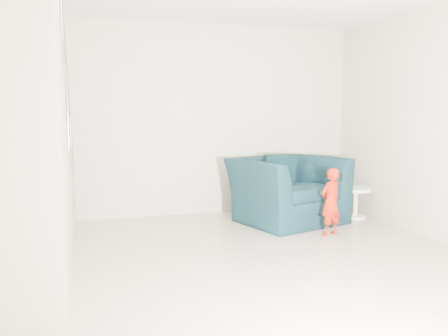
# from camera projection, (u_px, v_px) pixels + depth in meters

# --- Properties ---
(floor) EXTENTS (5.50, 5.50, 0.00)m
(floor) POSITION_uv_depth(u_px,v_px,m) (245.00, 279.00, 4.22)
(floor) COLOR gray
(floor) RESTS_ON ground
(back_wall) EXTENTS (5.00, 0.00, 5.00)m
(back_wall) POSITION_uv_depth(u_px,v_px,m) (183.00, 120.00, 6.68)
(back_wall) COLOR #BEB69A
(back_wall) RESTS_ON floor
(armchair) EXTENTS (1.61, 1.50, 0.86)m
(armchair) POSITION_uv_depth(u_px,v_px,m) (288.00, 190.00, 6.35)
(armchair) COLOR black
(armchair) RESTS_ON floor
(toddler) EXTENTS (0.34, 0.28, 0.81)m
(toddler) POSITION_uv_depth(u_px,v_px,m) (331.00, 202.00, 5.66)
(toddler) COLOR #9F1705
(toddler) RESTS_ON floor
(side_table) EXTENTS (0.42, 0.42, 0.42)m
(side_table) POSITION_uv_depth(u_px,v_px,m) (356.00, 198.00, 6.59)
(side_table) COLOR white
(side_table) RESTS_ON floor
(staircase) EXTENTS (1.02, 3.03, 3.62)m
(staircase) POSITION_uv_depth(u_px,v_px,m) (6.00, 174.00, 4.08)
(staircase) COLOR #ADA089
(staircase) RESTS_ON floor
(cushion) EXTENTS (0.44, 0.21, 0.44)m
(cushion) POSITION_uv_depth(u_px,v_px,m) (279.00, 170.00, 6.56)
(cushion) COLOR black
(cushion) RESTS_ON armchair
(throw) EXTENTS (0.05, 0.50, 0.56)m
(throw) POSITION_uv_depth(u_px,v_px,m) (250.00, 183.00, 6.21)
(throw) COLOR black
(throw) RESTS_ON armchair
(phone) EXTENTS (0.03, 0.05, 0.10)m
(phone) POSITION_uv_depth(u_px,v_px,m) (342.00, 177.00, 5.64)
(phone) COLOR black
(phone) RESTS_ON toddler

